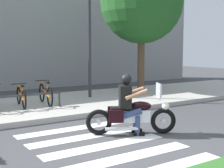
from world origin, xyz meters
The scene contains 12 objects.
ground_plane centered at (0.00, 0.00, 0.00)m, with size 48.00×48.00×0.00m, color #424244.
sidewalk centered at (0.00, 4.69, 0.07)m, with size 24.00×4.40×0.15m, color #B7B2A8.
crosswalk_stripe_1 centered at (-0.32, -0.80, 0.00)m, with size 2.80×0.40×0.01m, color white.
crosswalk_stripe_2 centered at (-0.32, 0.00, 0.00)m, with size 2.80×0.40×0.01m, color white.
crosswalk_stripe_3 centered at (-0.32, 0.80, 0.00)m, with size 2.80×0.40×0.01m, color white.
crosswalk_stripe_4 centered at (-0.32, 1.60, 0.00)m, with size 2.80×0.40×0.01m, color white.
motorcycle centered at (0.66, 0.41, 0.45)m, with size 1.92×1.11×1.19m.
rider centered at (0.59, 0.45, 0.81)m, with size 0.77×0.71×1.42m.
bicycle_4 centered at (-0.70, 4.48, 0.48)m, with size 0.48×1.57×0.72m.
bicycle_5 centered at (0.12, 4.47, 0.51)m, with size 0.48×1.72×0.78m.
street_lamp centered at (2.14, 5.09, 2.69)m, with size 0.28×0.28×4.46m.
tree_near_rack centered at (4.95, 5.49, 4.00)m, with size 3.57×3.57×5.80m.
Camera 1 is at (-3.56, -5.22, 1.96)m, focal length 49.38 mm.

